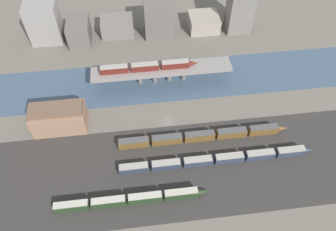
{
  "coord_description": "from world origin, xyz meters",
  "views": [
    {
      "loc": [
        -10.66,
        -86.74,
        111.8
      ],
      "look_at": [
        0.0,
        0.36,
        3.23
      ],
      "focal_mm": 35.0,
      "sensor_mm": 36.0,
      "label": 1
    }
  ],
  "objects_px": {
    "train_on_bridge": "(149,67)",
    "train_yard_far": "(203,136)",
    "train_yard_near": "(131,200)",
    "warehouse_building": "(59,118)",
    "train_yard_mid": "(217,159)"
  },
  "relations": [
    {
      "from": "train_yard_mid",
      "to": "warehouse_building",
      "type": "bearing_deg",
      "value": 157.97
    },
    {
      "from": "train_yard_far",
      "to": "warehouse_building",
      "type": "xyz_separation_m",
      "value": [
        -58.37,
        13.53,
        4.0
      ]
    },
    {
      "from": "warehouse_building",
      "to": "train_yard_mid",
      "type": "bearing_deg",
      "value": -22.03
    },
    {
      "from": "train_on_bridge",
      "to": "train_yard_near",
      "type": "relative_size",
      "value": 0.81
    },
    {
      "from": "train_yard_near",
      "to": "train_on_bridge",
      "type": "bearing_deg",
      "value": 78.8
    },
    {
      "from": "train_on_bridge",
      "to": "train_yard_far",
      "type": "bearing_deg",
      "value": -61.97
    },
    {
      "from": "train_yard_near",
      "to": "train_yard_mid",
      "type": "distance_m",
      "value": 36.82
    },
    {
      "from": "train_on_bridge",
      "to": "train_yard_far",
      "type": "relative_size",
      "value": 0.64
    },
    {
      "from": "train_yard_near",
      "to": "train_yard_mid",
      "type": "bearing_deg",
      "value": 20.33
    },
    {
      "from": "train_on_bridge",
      "to": "train_yard_mid",
      "type": "distance_m",
      "value": 53.07
    },
    {
      "from": "train_yard_far",
      "to": "train_yard_near",
      "type": "bearing_deg",
      "value": -141.82
    },
    {
      "from": "train_yard_near",
      "to": "train_yard_far",
      "type": "bearing_deg",
      "value": 38.18
    },
    {
      "from": "train_yard_mid",
      "to": "warehouse_building",
      "type": "xyz_separation_m",
      "value": [
        -61.95,
        25.07,
        4.25
      ]
    },
    {
      "from": "train_on_bridge",
      "to": "train_yard_far",
      "type": "distance_m",
      "value": 41.29
    },
    {
      "from": "train_yard_mid",
      "to": "train_yard_far",
      "type": "xyz_separation_m",
      "value": [
        -3.58,
        11.54,
        0.25
      ]
    }
  ]
}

